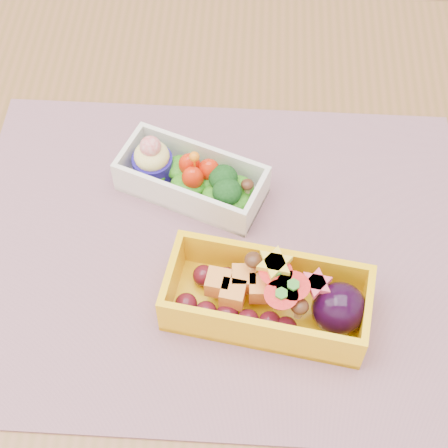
{
  "coord_description": "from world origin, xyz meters",
  "views": [
    {
      "loc": [
        -0.01,
        -0.36,
        1.34
      ],
      "look_at": [
        -0.03,
        0.02,
        0.79
      ],
      "focal_mm": 57.86,
      "sensor_mm": 36.0,
      "label": 1
    }
  ],
  "objects_px": {
    "table": "(250,312)",
    "bento_white": "(191,178)",
    "placemat": "(216,250)",
    "bento_yellow": "(271,298)"
  },
  "relations": [
    {
      "from": "table",
      "to": "bento_yellow",
      "type": "relative_size",
      "value": 6.3
    },
    {
      "from": "table",
      "to": "bento_yellow",
      "type": "height_order",
      "value": "bento_yellow"
    },
    {
      "from": "placemat",
      "to": "bento_yellow",
      "type": "xyz_separation_m",
      "value": [
        0.05,
        -0.06,
        0.03
      ]
    },
    {
      "from": "bento_white",
      "to": "bento_yellow",
      "type": "bearing_deg",
      "value": -37.46
    },
    {
      "from": "placemat",
      "to": "table",
      "type": "bearing_deg",
      "value": -19.05
    },
    {
      "from": "bento_white",
      "to": "table",
      "type": "bearing_deg",
      "value": -30.52
    },
    {
      "from": "table",
      "to": "bento_white",
      "type": "bearing_deg",
      "value": 128.2
    },
    {
      "from": "bento_white",
      "to": "placemat",
      "type": "bearing_deg",
      "value": -46.39
    },
    {
      "from": "table",
      "to": "placemat",
      "type": "height_order",
      "value": "placemat"
    },
    {
      "from": "table",
      "to": "bento_white",
      "type": "xyz_separation_m",
      "value": [
        -0.07,
        0.08,
        0.12
      ]
    }
  ]
}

